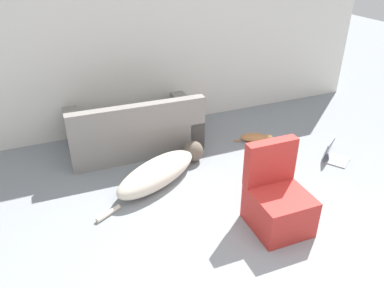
{
  "coord_description": "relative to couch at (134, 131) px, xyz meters",
  "views": [
    {
      "loc": [
        -1.49,
        -1.63,
        2.62
      ],
      "look_at": [
        -0.18,
        1.52,
        0.73
      ],
      "focal_mm": 35.0,
      "sensor_mm": 36.0,
      "label": 1
    }
  ],
  "objects": [
    {
      "name": "wall_back",
      "position": [
        0.46,
        0.66,
        0.97
      ],
      "size": [
        7.4,
        0.06,
        2.47
      ],
      "color": "silver",
      "rests_on": "ground_plane"
    },
    {
      "name": "cat",
      "position": [
        1.67,
        -0.49,
        -0.2
      ],
      "size": [
        0.55,
        0.3,
        0.13
      ],
      "rotation": [
        0.0,
        0.0,
        5.9
      ],
      "color": "#BC7A47",
      "rests_on": "ground_plane"
    },
    {
      "name": "side_chair",
      "position": [
        0.92,
        -2.12,
        0.03
      ],
      "size": [
        0.56,
        0.6,
        0.88
      ],
      "rotation": [
        0.0,
        0.0,
        6.26
      ],
      "color": "#B72D28",
      "rests_on": "ground_plane"
    },
    {
      "name": "laptop_open",
      "position": [
        2.35,
        -1.33,
        -0.18
      ],
      "size": [
        0.42,
        0.43,
        0.27
      ],
      "rotation": [
        0.0,
        0.0,
        0.59
      ],
      "color": "gray",
      "rests_on": "ground_plane"
    },
    {
      "name": "dog",
      "position": [
        0.08,
        -0.93,
        -0.12
      ],
      "size": [
        1.61,
        1.0,
        0.3
      ],
      "rotation": [
        0.0,
        0.0,
        0.5
      ],
      "color": "beige",
      "rests_on": "ground_plane"
    },
    {
      "name": "couch",
      "position": [
        0.0,
        0.0,
        0.0
      ],
      "size": [
        1.8,
        0.96,
        0.79
      ],
      "rotation": [
        0.0,
        0.0,
        3.11
      ],
      "color": "gray",
      "rests_on": "ground_plane"
    }
  ]
}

